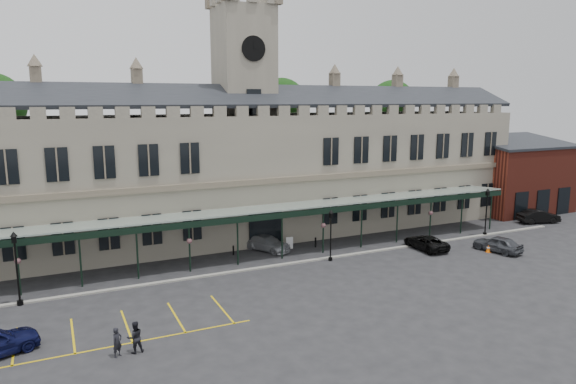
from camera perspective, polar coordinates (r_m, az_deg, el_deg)
name	(u,v)px	position (r m, az deg, el deg)	size (l,w,h in m)	color
ground	(322,286)	(38.32, 3.85, -10.33)	(140.00, 140.00, 0.00)	#242426
station_building	(246,171)	(50.87, -4.72, 2.31)	(60.00, 10.36, 17.30)	slate
clock_tower	(244,103)	(50.47, -4.87, 9.82)	(5.60, 5.60, 24.80)	slate
canopy	(281,231)	(43.97, -0.81, -4.31)	(50.00, 4.10, 4.30)	#8C9E93
brick_annex	(516,177)	(68.52, 24.02, 1.55)	(12.40, 8.36, 9.23)	maroon
kerb	(291,263)	(42.92, 0.28, -7.94)	(60.00, 0.40, 0.12)	gray
parking_markings	(128,329)	(32.94, -17.37, -14.34)	(16.00, 6.00, 0.01)	gold
tree_behind_mid	(282,105)	(61.84, -0.72, 9.65)	(6.00, 6.00, 16.00)	#332314
tree_behind_right	(392,104)	(69.95, 11.49, 9.51)	(6.00, 6.00, 16.00)	#332314
lamp_post_left	(16,262)	(38.22, -27.96, -6.87)	(0.48, 0.48, 5.04)	black
lamp_post_mid	(331,231)	(43.24, 4.78, -4.30)	(0.42, 0.42, 4.41)	black
lamp_post_right	(487,208)	(54.75, 21.20, -1.64)	(0.45, 0.45, 4.79)	black
traffic_cone	(488,249)	(49.36, 21.36, -5.89)	(0.43, 0.43, 0.68)	#F66007
sign_board	(290,243)	(47.04, 0.17, -5.70)	(0.63, 0.19, 1.09)	black
bollard_left	(233,250)	(45.51, -6.09, -6.46)	(0.15, 0.15, 0.84)	black
bollard_right	(316,242)	(47.58, 3.08, -5.61)	(0.17, 0.17, 0.93)	black
car_taxi	(267,243)	(46.58, -2.35, -5.68)	(1.89, 4.66, 1.35)	#9EA0A5
car_van	(426,242)	(48.53, 15.05, -5.43)	(2.12, 4.60, 1.28)	black
car_right_a	(498,244)	(49.77, 22.26, -5.35)	(1.72, 4.27, 1.45)	#3C3F44
car_right_b	(539,216)	(63.05, 26.07, -2.44)	(1.59, 4.56, 1.50)	black
person_a	(117,342)	(29.63, -18.45, -15.56)	(0.59, 0.39, 1.61)	black
person_b	(135,337)	(29.73, -16.64, -15.20)	(0.86, 0.67, 1.77)	black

